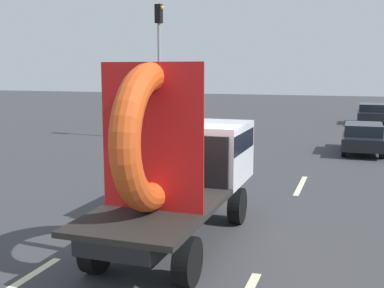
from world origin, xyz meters
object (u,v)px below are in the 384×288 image
at_px(distant_sedan, 363,137).
at_px(oncoming_car, 372,113).
at_px(flatbed_truck, 185,160).
at_px(traffic_light, 159,54).

relative_size(distant_sedan, oncoming_car, 0.94).
bearing_deg(distant_sedan, flatbed_truck, -106.70).
xyz_separation_m(distant_sedan, oncoming_car, (0.64, 11.93, 0.04)).
relative_size(flatbed_truck, oncoming_car, 1.34).
xyz_separation_m(distant_sedan, traffic_light, (-9.74, 0.85, 3.61)).
xyz_separation_m(flatbed_truck, distant_sedan, (3.69, 12.29, -0.97)).
bearing_deg(traffic_light, oncoming_car, 46.88).
height_order(flatbed_truck, distant_sedan, flatbed_truck).
height_order(traffic_light, oncoming_car, traffic_light).
height_order(distant_sedan, oncoming_car, oncoming_car).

